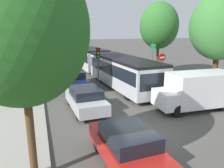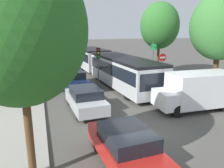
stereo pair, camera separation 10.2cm
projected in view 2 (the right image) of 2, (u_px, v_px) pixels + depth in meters
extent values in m
plane|color=#4F4C47|center=(142.00, 133.00, 10.55)|extent=(200.00, 200.00, 0.00)
cube|color=#9E998E|center=(23.00, 85.00, 19.36)|extent=(3.20, 33.17, 0.14)
cube|color=silver|center=(123.00, 72.00, 18.50)|extent=(3.25, 9.97, 2.12)
cube|color=black|center=(123.00, 68.00, 18.41)|extent=(3.25, 9.58, 0.93)
cube|color=black|center=(123.00, 59.00, 18.22)|extent=(3.25, 9.97, 0.21)
cube|color=silver|center=(91.00, 59.00, 26.86)|extent=(3.06, 6.87, 2.12)
cube|color=black|center=(91.00, 56.00, 26.77)|extent=(3.06, 6.60, 0.93)
cube|color=black|center=(91.00, 49.00, 26.58)|extent=(3.06, 6.87, 0.21)
cylinder|color=black|center=(102.00, 63.00, 23.38)|extent=(2.01, 1.16, 1.95)
cube|color=black|center=(155.00, 82.00, 14.06)|extent=(2.32, 0.25, 1.14)
cylinder|color=black|center=(154.00, 89.00, 16.28)|extent=(0.38, 1.05, 1.03)
cylinder|color=black|center=(128.00, 93.00, 15.47)|extent=(0.38, 1.05, 1.03)
cylinder|color=black|center=(120.00, 74.00, 21.93)|extent=(0.38, 1.05, 1.03)
cylinder|color=black|center=(99.00, 76.00, 21.12)|extent=(0.38, 1.05, 1.03)
cylinder|color=black|center=(100.00, 65.00, 27.47)|extent=(0.38, 1.05, 1.03)
cylinder|color=black|center=(83.00, 66.00, 26.66)|extent=(0.38, 1.05, 1.03)
cube|color=silver|center=(59.00, 55.00, 31.03)|extent=(3.50, 11.67, 2.00)
cube|color=black|center=(59.00, 53.00, 30.94)|extent=(3.47, 11.10, 0.84)
cube|color=black|center=(59.00, 48.00, 30.76)|extent=(3.50, 11.67, 0.20)
cylinder|color=black|center=(52.00, 58.00, 34.55)|extent=(0.38, 1.02, 1.00)
cylinder|color=black|center=(66.00, 57.00, 35.04)|extent=(0.38, 1.02, 1.00)
cylinder|color=black|center=(51.00, 65.00, 27.72)|extent=(0.38, 1.02, 1.00)
cylinder|color=black|center=(68.00, 64.00, 28.21)|extent=(0.38, 1.02, 1.00)
cube|color=#B21E19|center=(126.00, 149.00, 8.02)|extent=(1.93, 4.21, 0.67)
cube|color=black|center=(127.00, 136.00, 7.79)|extent=(1.71, 2.24, 0.51)
cylinder|color=black|center=(96.00, 143.00, 9.03)|extent=(0.24, 0.64, 0.63)
cylinder|color=black|center=(128.00, 137.00, 9.55)|extent=(0.24, 0.64, 0.63)
cube|color=#B7BABF|center=(85.00, 101.00, 13.39)|extent=(1.96, 4.26, 0.68)
cube|color=black|center=(86.00, 92.00, 13.16)|extent=(1.73, 2.26, 0.52)
cylinder|color=black|center=(70.00, 100.00, 14.42)|extent=(0.25, 0.65, 0.64)
cylinder|color=black|center=(91.00, 98.00, 14.94)|extent=(0.25, 0.65, 0.64)
cylinder|color=black|center=(78.00, 115.00, 11.99)|extent=(0.25, 0.65, 0.64)
cylinder|color=black|center=(104.00, 111.00, 12.51)|extent=(0.25, 0.65, 0.64)
cube|color=#284799|center=(73.00, 81.00, 18.47)|extent=(2.04, 4.44, 0.71)
cube|color=black|center=(73.00, 74.00, 18.22)|extent=(1.80, 2.36, 0.54)
cylinder|color=black|center=(61.00, 82.00, 19.53)|extent=(0.26, 0.67, 0.67)
cylinder|color=black|center=(78.00, 80.00, 20.07)|extent=(0.26, 0.67, 0.67)
cylinder|color=black|center=(67.00, 89.00, 17.00)|extent=(0.26, 0.67, 0.67)
cylinder|color=black|center=(86.00, 87.00, 17.54)|extent=(0.26, 0.67, 0.67)
cube|color=white|center=(201.00, 89.00, 13.50)|extent=(4.17, 2.16, 2.00)
cube|color=white|center=(165.00, 99.00, 12.94)|extent=(0.97, 1.93, 1.00)
cylinder|color=black|center=(178.00, 111.00, 12.38)|extent=(0.73, 0.27, 0.72)
cylinder|color=black|center=(163.00, 102.00, 13.95)|extent=(0.73, 0.27, 0.72)
cylinder|color=black|center=(207.00, 98.00, 14.84)|extent=(0.73, 0.27, 0.72)
cylinder|color=#56595E|center=(98.00, 68.00, 18.52)|extent=(0.12, 0.12, 3.40)
cube|color=black|center=(98.00, 53.00, 18.22)|extent=(0.35, 0.28, 0.90)
sphere|color=red|center=(98.00, 50.00, 18.00)|extent=(0.18, 0.18, 0.18)
sphere|color=#EAAD14|center=(98.00, 53.00, 18.07)|extent=(0.18, 0.18, 0.18)
sphere|color=green|center=(99.00, 57.00, 18.14)|extent=(0.18, 0.18, 0.18)
cylinder|color=#56595E|center=(162.00, 72.00, 19.45)|extent=(0.08, 0.08, 2.40)
cylinder|color=red|center=(163.00, 58.00, 19.14)|extent=(0.70, 0.03, 0.70)
cube|color=white|center=(163.00, 58.00, 19.12)|extent=(0.50, 0.04, 0.14)
cylinder|color=#56595E|center=(153.00, 60.00, 22.67)|extent=(0.10, 0.10, 3.60)
cube|color=#197A38|center=(153.00, 45.00, 22.31)|extent=(0.16, 1.40, 0.28)
cube|color=#197A38|center=(153.00, 49.00, 22.39)|extent=(0.16, 1.40, 0.28)
cylinder|color=#51381E|center=(29.00, 135.00, 6.98)|extent=(0.25, 0.25, 3.19)
ellipsoid|color=#286623|center=(19.00, 29.00, 6.18)|extent=(3.94, 3.94, 4.53)
cylinder|color=#51381E|center=(22.00, 74.00, 15.45)|extent=(0.37, 0.37, 3.55)
ellipsoid|color=#3D7F38|center=(16.00, 16.00, 14.47)|extent=(5.15, 5.15, 5.92)
cylinder|color=#51381E|center=(31.00, 59.00, 24.86)|extent=(0.30, 0.30, 3.24)
ellipsoid|color=#3D7F38|center=(28.00, 27.00, 24.01)|extent=(4.11, 4.11, 4.99)
ellipsoid|color=#33752D|center=(30.00, 34.00, 24.66)|extent=(2.46, 2.46, 2.75)
cylinder|color=#51381E|center=(215.00, 75.00, 15.74)|extent=(0.38, 0.38, 3.35)
ellipsoid|color=#3D7F38|center=(220.00, 26.00, 14.91)|extent=(4.07, 4.07, 4.59)
cylinder|color=#51381E|center=(158.00, 59.00, 23.89)|extent=(0.27, 0.27, 3.43)
ellipsoid|color=#33752D|center=(160.00, 26.00, 23.03)|extent=(4.09, 4.09, 4.87)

